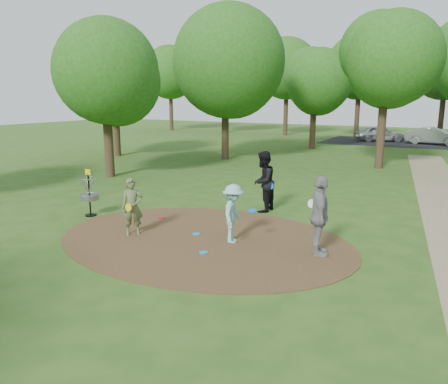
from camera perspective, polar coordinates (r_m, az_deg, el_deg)
The scene contains 14 objects.
ground at distance 12.00m, azimuth -2.79°, elevation -6.21°, with size 100.00×100.00×0.00m, color #2D5119.
dirt_clearing at distance 12.00m, azimuth -2.79°, elevation -6.17°, with size 8.40×8.40×0.02m, color #47301C.
parking_lot at distance 40.05m, azimuth 23.21°, elevation 5.90°, with size 14.00×8.00×0.01m, color black.
player_observer_with_disc at distance 12.42m, azimuth -11.88°, elevation -1.93°, with size 0.70×0.69×1.62m.
player_throwing_with_disc at distance 11.55m, azimuth 1.21°, elevation -2.85°, with size 1.10×1.14×1.58m.
player_walking_with_disc at distance 14.71m, azimuth 5.13°, elevation 1.36°, with size 0.80×1.00×2.05m.
player_waiting_with_disc at distance 10.80m, azimuth 12.38°, elevation -3.10°, with size 0.88×1.26×1.99m.
disc_ground_cyan at distance 12.40m, azimuth -3.64°, elevation -5.47°, with size 0.22×0.22×0.02m, color #1B89DC.
disc_ground_blue at distance 10.97m, azimuth -2.70°, elevation -7.88°, with size 0.22×0.22×0.02m, color #0C8FDB.
disc_ground_red at distance 14.08m, azimuth -8.21°, elevation -3.39°, with size 0.22×0.22×0.02m, color #B51227.
car_left at distance 40.54m, azimuth 19.73°, elevation 7.22°, with size 1.63×4.04×1.38m, color #ADB2B5.
car_right at distance 39.56m, azimuth 25.72°, elevation 6.62°, with size 1.47×4.20×1.38m, color #ABAEB2.
disc_golf_basket at distance 14.78m, azimuth -17.21°, elevation 0.30°, with size 0.63×0.63×1.54m.
tree_ring at distance 18.79m, azimuth 16.71°, elevation 15.95°, with size 37.07×45.58×8.91m.
Camera 1 is at (6.01, -9.66, 3.82)m, focal length 35.00 mm.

